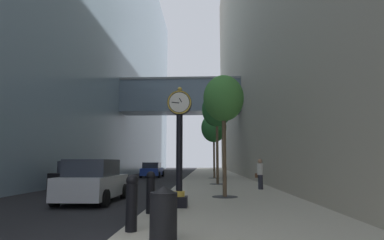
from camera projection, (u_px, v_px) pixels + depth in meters
name	position (u px, v px, depth m)	size (l,w,h in m)	color
ground_plane	(187.00, 178.00, 31.28)	(110.00, 110.00, 0.00)	black
sidewalk_right	(214.00, 176.00, 34.14)	(5.85, 80.00, 0.14)	#ADA593
building_block_left	(90.00, 30.00, 37.11)	(22.67, 80.00, 35.05)	#849EB2
building_block_right	(275.00, 2.00, 36.59)	(9.00, 80.00, 40.98)	#A89E89
street_clock	(179.00, 140.00, 10.50)	(0.84, 0.55, 4.10)	black
bollard_nearest	(132.00, 201.00, 6.73)	(0.27, 0.27, 1.22)	black
bollard_second	(151.00, 191.00, 9.06)	(0.27, 0.27, 1.22)	black
street_tree_near	(223.00, 99.00, 13.73)	(1.80, 1.80, 5.35)	#333335
street_tree_mid_near	(217.00, 110.00, 21.43)	(2.09, 2.09, 6.32)	#333335
street_tree_mid_far	(214.00, 128.00, 28.97)	(2.37, 2.37, 6.05)	#333335
trash_bin	(164.00, 213.00, 5.79)	(0.53, 0.53, 1.05)	black
pedestrian_walking	(260.00, 173.00, 16.94)	(0.52, 0.48, 1.66)	#23232D
car_black_near	(82.00, 176.00, 18.14)	(2.13, 4.55, 1.68)	black
car_blue_mid	(152.00, 170.00, 32.99)	(2.12, 4.29, 1.57)	navy
car_silver_far	(93.00, 182.00, 12.57)	(2.09, 4.10, 1.73)	#B7BABF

